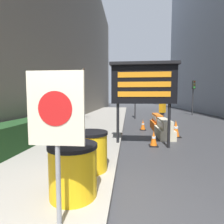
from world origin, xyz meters
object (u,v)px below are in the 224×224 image
traffic_light_far_side (193,90)px  jersey_barrier_orange_near (157,122)px  message_board (144,84)px  pedestrian_worker (162,110)px  jersey_barrier_cream (164,129)px  warning_sign (56,119)px  traffic_cone_mid (176,129)px  barrel_drum_foreground (73,170)px  barrel_drum_middle (90,151)px  traffic_light_near_curb (135,86)px  traffic_cone_far (143,125)px  traffic_cone_near (154,139)px

traffic_light_far_side → jersey_barrier_orange_near: bearing=-120.3°
message_board → pedestrian_worker: bearing=72.6°
jersey_barrier_cream → traffic_light_far_side: size_ratio=0.51×
warning_sign → traffic_cone_mid: (2.99, 6.00, -1.13)m
barrel_drum_foreground → message_board: 4.13m
barrel_drum_middle → traffic_light_far_side: (7.43, 14.73, 1.98)m
warning_sign → traffic_light_near_curb: traffic_light_near_curb is taller
pedestrian_worker → traffic_cone_far: bearing=-174.6°
barrel_drum_middle → traffic_cone_mid: (2.98, 4.23, -0.21)m
jersey_barrier_cream → traffic_cone_mid: (0.51, 0.02, 0.02)m
jersey_barrier_orange_near → pedestrian_worker: bearing=69.6°
warning_sign → traffic_light_far_side: (7.44, 16.50, 1.06)m
traffic_light_near_curb → traffic_light_far_side: (6.00, 3.75, -0.22)m
traffic_cone_mid → pedestrian_worker: 3.68m
pedestrian_worker → barrel_drum_foreground: bearing=-158.9°
traffic_cone_near → pedestrian_worker: size_ratio=0.34×
barrel_drum_middle → traffic_cone_near: barrel_drum_middle is taller
barrel_drum_foreground → message_board: message_board is taller
traffic_cone_mid → pedestrian_worker: bearing=88.6°
traffic_cone_mid → traffic_light_near_curb: 7.33m
warning_sign → traffic_cone_mid: 6.79m
barrel_drum_foreground → warning_sign: (0.04, -0.71, 0.92)m
barrel_drum_middle → warning_sign: 1.99m
barrel_drum_foreground → pedestrian_worker: (3.12, 8.91, 0.40)m
jersey_barrier_orange_near → traffic_light_near_curb: bearing=102.4°
barrel_drum_middle → pedestrian_worker: 8.44m
traffic_cone_far → traffic_light_far_side: (5.77, 8.90, 2.28)m
traffic_cone_mid → traffic_light_far_side: bearing=67.0°
barrel_drum_foreground → barrel_drum_middle: same height
traffic_cone_near → traffic_light_far_side: size_ratio=0.16×
warning_sign → pedestrian_worker: (3.08, 9.62, -0.52)m
jersey_barrier_orange_near → barrel_drum_middle: bearing=-111.6°
message_board → jersey_barrier_orange_near: bearing=73.8°
traffic_light_far_side → pedestrian_worker: (-4.36, -6.88, -1.58)m
traffic_cone_far → barrel_drum_middle: bearing=-105.9°
traffic_cone_near → traffic_light_near_curb: traffic_light_near_curb is taller
message_board → traffic_light_far_side: bearing=63.7°
message_board → jersey_barrier_orange_near: size_ratio=1.59×
jersey_barrier_cream → traffic_cone_near: jersey_barrier_cream is taller
message_board → jersey_barrier_cream: (1.10, 1.75, -1.88)m
jersey_barrier_orange_near → traffic_cone_mid: jersey_barrier_orange_near is taller
warning_sign → barrel_drum_foreground: bearing=93.1°
traffic_light_far_side → pedestrian_worker: 8.30m
barrel_drum_foreground → traffic_cone_far: (1.71, 6.89, -0.30)m
message_board → traffic_cone_near: bearing=19.2°
barrel_drum_foreground → jersey_barrier_cream: size_ratio=0.48×
traffic_cone_mid → traffic_cone_far: bearing=129.5°
jersey_barrier_cream → traffic_cone_mid: bearing=2.8°
warning_sign → traffic_light_far_side: size_ratio=0.55×
jersey_barrier_cream → warning_sign: bearing=-112.6°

